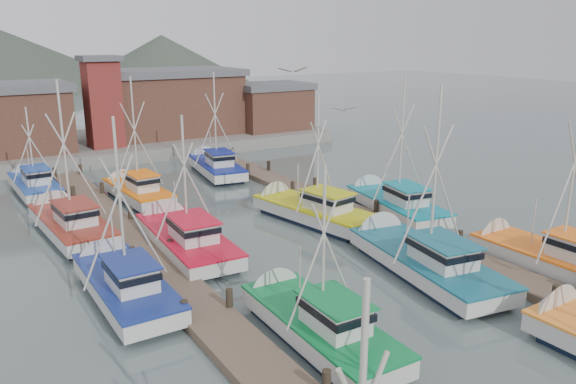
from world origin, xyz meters
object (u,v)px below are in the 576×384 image
boat_8 (183,237)px  lookout_tower (103,101)px  boat_4 (312,321)px  boat_12 (136,191)px

boat_8 → lookout_tower: bearing=86.4°
lookout_tower → boat_4: size_ratio=0.97×
boat_12 → boat_8: bearing=-97.5°
lookout_tower → boat_12: size_ratio=0.89×
boat_4 → boat_8: boat_8 is taller
boat_4 → boat_12: boat_12 is taller
lookout_tower → boat_12: lookout_tower is taller
boat_8 → boat_12: 10.94m
lookout_tower → boat_12: 16.57m
boat_4 → lookout_tower: bearing=88.2°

